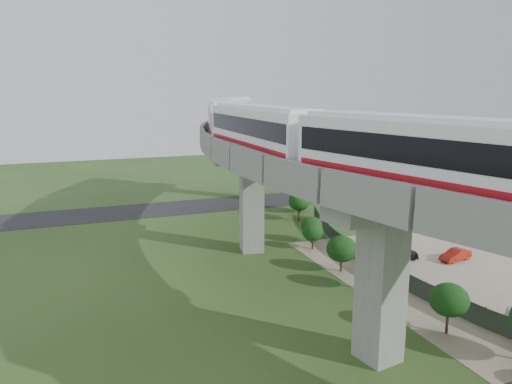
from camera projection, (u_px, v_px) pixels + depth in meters
ground at (288, 292)px, 37.92m from camera, size 160.00×160.00×0.00m
dirt_lot at (453, 277)px, 40.94m from camera, size 18.00×26.00×0.04m
asphalt_road at (194, 206)px, 65.38m from camera, size 60.00×8.00×0.03m
viaduct at (336, 172)px, 37.41m from camera, size 19.58×73.98×11.40m
metro_train at (265, 124)px, 41.77m from camera, size 13.83×60.93×3.64m
fence at (396, 267)px, 41.15m from camera, size 3.87×38.73×1.50m
tree_0 at (301, 198)px, 62.05m from camera, size 2.86×2.86×3.03m
tree_1 at (299, 202)px, 57.97m from camera, size 2.45×2.45×3.29m
tree_2 at (312, 226)px, 49.98m from camera, size 2.16×2.16×2.61m
tree_3 at (313, 232)px, 47.71m from camera, size 2.02×2.02×2.58m
tree_4 at (342, 249)px, 41.77m from camera, size 2.58×2.58×3.11m
tree_5 at (373, 261)px, 37.79m from camera, size 2.33×2.33×3.35m
tree_6 at (449, 300)px, 31.03m from camera, size 2.45×2.45×3.34m
car_red at (455, 255)px, 44.69m from camera, size 3.38×1.75×1.06m
car_dark at (397, 254)px, 44.69m from camera, size 4.50×2.33×1.25m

